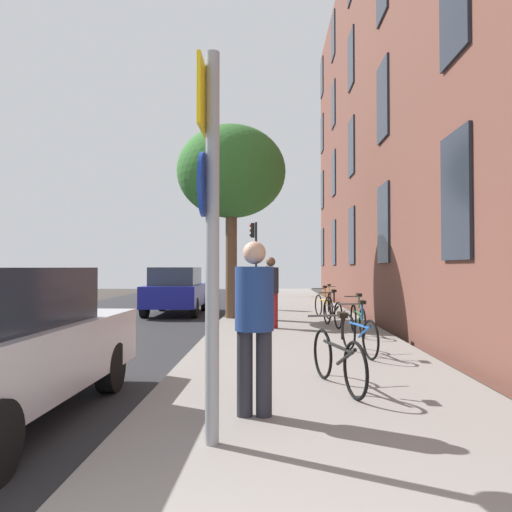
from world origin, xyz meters
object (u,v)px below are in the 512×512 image
at_px(bicycle_3, 333,312).
at_px(pedestrian_0, 254,316).
at_px(bicycle_1, 359,333).
at_px(bicycle_4, 324,305).
at_px(traffic_light, 254,245).
at_px(tree_near, 231,173).
at_px(bicycle_5, 329,300).
at_px(bicycle_0, 338,358).
at_px(car_1, 177,290).
at_px(bicycle_2, 358,318).
at_px(pedestrian_1, 271,287).
at_px(pedestrian_2, 266,284).
at_px(sign_post, 210,215).

bearing_deg(bicycle_3, pedestrian_0, -103.02).
height_order(bicycle_1, bicycle_4, bicycle_4).
height_order(traffic_light, tree_near, tree_near).
xyz_separation_m(bicycle_5, pedestrian_0, (-2.22, -12.15, 0.65)).
distance_m(traffic_light, bicycle_0, 20.75).
xyz_separation_m(bicycle_0, car_1, (-4.09, 10.74, 0.34)).
relative_size(bicycle_2, car_1, 0.42).
bearing_deg(bicycle_5, pedestrian_0, -100.36).
distance_m(bicycle_0, pedestrian_0, 1.67).
height_order(pedestrian_0, pedestrian_1, pedestrian_0).
distance_m(bicycle_3, pedestrian_2, 5.24).
relative_size(bicycle_5, pedestrian_1, 0.95).
distance_m(bicycle_0, bicycle_1, 2.47).
height_order(bicycle_3, pedestrian_1, pedestrian_1).
xyz_separation_m(bicycle_5, car_1, (-5.30, -0.24, 0.36)).
relative_size(bicycle_2, bicycle_3, 1.05).
bearing_deg(bicycle_4, tree_near, -177.01).
xyz_separation_m(sign_post, pedestrian_2, (0.38, 13.30, -1.07)).
xyz_separation_m(sign_post, pedestrian_0, (0.36, 0.80, -0.95)).
distance_m(sign_post, car_1, 13.05).
relative_size(tree_near, bicycle_1, 3.55).
height_order(bicycle_3, bicycle_5, bicycle_3).
bearing_deg(bicycle_1, bicycle_5, 86.54).
height_order(bicycle_3, car_1, car_1).
bearing_deg(car_1, sign_post, -77.91).
bearing_deg(tree_near, traffic_light, 88.57).
relative_size(traffic_light, pedestrian_1, 2.25).
bearing_deg(tree_near, bicycle_5, 37.73).
bearing_deg(bicycle_4, pedestrian_0, -100.21).
bearing_deg(pedestrian_2, bicycle_5, -9.02).
bearing_deg(traffic_light, pedestrian_2, -85.49).
bearing_deg(bicycle_4, bicycle_5, 79.03).
height_order(tree_near, bicycle_3, tree_near).
distance_m(pedestrian_0, car_1, 12.30).
distance_m(bicycle_2, bicycle_3, 1.54).
xyz_separation_m(bicycle_2, pedestrian_1, (-1.96, 1.13, 0.65)).
distance_m(bicycle_1, pedestrian_0, 3.98).
relative_size(bicycle_0, bicycle_4, 1.08).
distance_m(bicycle_0, bicycle_3, 6.47).
bearing_deg(bicycle_0, bicycle_3, 83.36).
bearing_deg(traffic_light, bicycle_0, -85.24).
bearing_deg(bicycle_1, tree_near, 113.85).
height_order(bicycle_0, bicycle_1, bicycle_0).
relative_size(bicycle_0, bicycle_2, 1.02).
bearing_deg(bicycle_3, bicycle_4, 89.75).
distance_m(bicycle_5, pedestrian_2, 2.29).
bearing_deg(sign_post, bicycle_1, 64.58).
distance_m(sign_post, bicycle_1, 5.06).
distance_m(tree_near, bicycle_1, 7.79).
relative_size(bicycle_2, pedestrian_0, 0.96).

